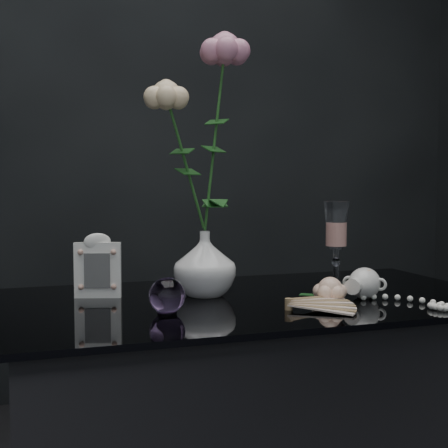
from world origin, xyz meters
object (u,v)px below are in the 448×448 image
object	(u,v)px
vase	(205,264)
pearl_jar	(364,282)
picture_frame	(98,265)
paperweight	(167,296)
wine_glass	(336,244)
loose_rose	(330,290)

from	to	relation	value
vase	pearl_jar	distance (m)	0.34
picture_frame	paperweight	world-z (taller)	picture_frame
wine_glass	pearl_jar	xyz separation A→B (m)	(-0.02, -0.16, -0.07)
wine_glass	pearl_jar	bearing A→B (deg)	-97.00
wine_glass	vase	bearing A→B (deg)	-174.71
wine_glass	loose_rose	world-z (taller)	wine_glass
picture_frame	wine_glass	bearing A→B (deg)	13.73
loose_rose	pearl_jar	distance (m)	0.09
vase	wine_glass	xyz separation A→B (m)	(0.33, 0.03, 0.03)
paperweight	loose_rose	distance (m)	0.34
loose_rose	wine_glass	bearing A→B (deg)	61.53
loose_rose	pearl_jar	world-z (taller)	pearl_jar
wine_glass	pearl_jar	size ratio (longest dim) A/B	0.83
paperweight	wine_glass	bearing A→B (deg)	21.73
picture_frame	vase	bearing A→B (deg)	2.34
vase	picture_frame	bearing A→B (deg)	166.20
picture_frame	pearl_jar	bearing A→B (deg)	-2.82
paperweight	pearl_jar	xyz separation A→B (m)	(0.43, 0.02, 0.00)
paperweight	loose_rose	bearing A→B (deg)	0.24
wine_glass	paperweight	bearing A→B (deg)	-158.27
wine_glass	loose_rose	size ratio (longest dim) A/B	1.30
vase	loose_rose	distance (m)	0.27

